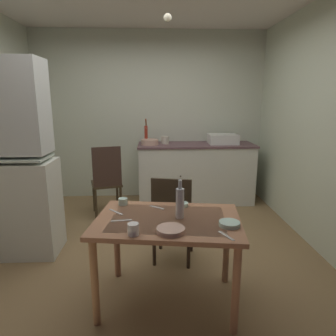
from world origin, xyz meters
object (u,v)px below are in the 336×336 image
Objects in this scene: chair_far_side at (173,216)px; hand_pump at (146,133)px; sink_basin at (223,139)px; serving_bowl_wide at (171,230)px; teacup_mint at (133,229)px; chair_by_counter at (107,180)px; dining_table at (168,230)px; hutch_cabinet at (12,167)px; mixing_bowl_counter at (150,142)px; glass_bottle at (180,202)px.

hand_pump is at bearing 99.20° from chair_far_side.
serving_bowl_wide is (-0.96, -2.69, -0.27)m from sink_basin.
teacup_mint is (-0.32, -0.88, 0.27)m from chair_far_side.
chair_far_side is 0.90× the size of chair_by_counter.
serving_bowl_wide is at bearing -94.61° from chair_far_side.
chair_far_side is at bearing 82.72° from dining_table.
hutch_cabinet is at bearing -129.43° from hand_pump.
hutch_cabinet is at bearing -132.44° from mixing_bowl_counter.
sink_basin is at bearing 68.43° from dining_table.
mixing_bowl_counter is at bearing 41.75° from chair_by_counter.
hutch_cabinet is 1.33m from chair_by_counter.
chair_far_side is at bearing -115.83° from sink_basin.
dining_table is 0.27m from serving_bowl_wide.
hutch_cabinet is at bearing 144.33° from serving_bowl_wide.
hand_pump is 2.78m from teacup_mint.
sink_basin is (2.52, 1.57, 0.07)m from hutch_cabinet.
sink_basin is 0.37× the size of dining_table.
dining_table is 6.03× the size of serving_bowl_wide.
sink_basin is at bearing 70.25° from glass_bottle.
glass_bottle reaches higher than teacup_mint.
sink_basin is 1.45× the size of glass_bottle.
sink_basin is 2.21× the size of serving_bowl_wide.
dining_table is 14.42× the size of teacup_mint.
chair_far_side is at bearing -56.23° from chair_by_counter.
dining_table is (-0.97, -2.44, -0.38)m from sink_basin.
hutch_cabinet is 24.05× the size of teacup_mint.
chair_far_side reaches higher than teacup_mint.
chair_by_counter is at bearing 114.87° from glass_bottle.
teacup_mint is 0.46m from glass_bottle.
chair_by_counter is (-0.84, 1.25, 0.03)m from chair_far_side.
teacup_mint is (-0.02, -2.76, -0.34)m from hand_pump.
dining_table is (0.17, -2.39, -0.35)m from mixing_bowl_counter.
hand_pump is 1.49× the size of mixing_bowl_counter.
chair_by_counter is at bearing -138.25° from mixing_bowl_counter.
chair_far_side is at bearing 91.64° from glass_bottle.
chair_far_side is (-0.89, -1.84, -0.52)m from sink_basin.
hand_pump is at bearing 177.83° from sink_basin.
teacup_mint is at bearing -90.40° from hand_pump.
serving_bowl_wide is at bearing -108.27° from glass_bottle.
dining_table is (1.55, -0.88, -0.32)m from hutch_cabinet.
chair_far_side is 2.97× the size of glass_bottle.
hand_pump reaches higher than serving_bowl_wide.
chair_far_side is 1.51m from chair_by_counter.
teacup_mint is at bearing -114.04° from sink_basin.
glass_bottle is (0.02, -0.59, 0.36)m from chair_far_side.
glass_bottle is at bearing -27.62° from hutch_cabinet.
sink_basin is 2.86m from serving_bowl_wide.
sink_basin is at bearing 64.17° from chair_far_side.
chair_by_counter is at bearing 51.23° from hutch_cabinet.
mixing_bowl_counter is at bearing 93.80° from serving_bowl_wide.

